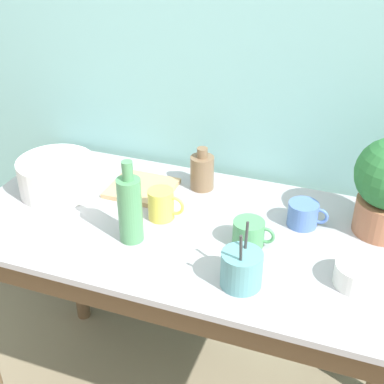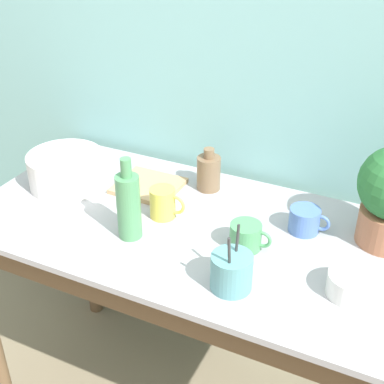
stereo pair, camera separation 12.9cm
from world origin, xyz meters
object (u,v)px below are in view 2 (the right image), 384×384
mug_yellow (163,203)px  bowl_small_enamel_white (352,285)px  bowl_wash_large (66,170)px  bottle_short (209,172)px  mug_blue (305,220)px  bottle_tall (129,205)px  utensil_cup (231,272)px  tray_board (148,186)px  mug_green (246,236)px

mug_yellow → bowl_small_enamel_white: (0.60, -0.11, -0.02)m
bowl_wash_large → bottle_short: 0.49m
mug_blue → bottle_short: bearing=163.5°
bowl_wash_large → bottle_tall: (0.35, -0.17, 0.05)m
bottle_short → utensil_cup: utensil_cup is taller
bowl_small_enamel_white → tray_board: bowl_small_enamel_white is taller
bowl_wash_large → utensil_cup: bearing=-19.5°
bottle_tall → bottle_short: bottle_tall is taller
mug_yellow → mug_green: bearing=-8.2°
bottle_tall → utensil_cup: (0.36, -0.09, -0.06)m
bowl_wash_large → bottle_tall: size_ratio=0.99×
bowl_small_enamel_white → tray_board: 0.77m
bottle_tall → bottle_short: 0.37m
mug_yellow → bottle_tall: bearing=-106.5°
mug_yellow → bowl_small_enamel_white: mug_yellow is taller
bowl_small_enamel_white → bottle_short: bearing=148.7°
mug_blue → bowl_small_enamel_white: mug_blue is taller
mug_blue → mug_yellow: (-0.42, -0.11, 0.01)m
mug_yellow → bowl_wash_large: bearing=175.3°
bottle_short → bowl_small_enamel_white: bottle_short is taller
bottle_tall → mug_yellow: bearing=73.5°
mug_yellow → tray_board: size_ratio=0.55×
mug_blue → tray_board: size_ratio=0.58×
bowl_wash_large → bottle_tall: bottle_tall is taller
bottle_tall → mug_green: bearing=15.6°
bowl_small_enamel_white → utensil_cup: size_ratio=0.70×
mug_yellow → mug_blue: bearing=15.1°
mug_green → utensil_cup: bearing=-81.7°
mug_yellow → utensil_cup: (0.32, -0.22, 0.00)m
bottle_short → mug_green: 0.35m
mug_blue → tray_board: mug_blue is taller
bottle_tall → mug_blue: size_ratio=2.08×
bowl_wash_large → bowl_small_enamel_white: size_ratio=2.02×
bowl_wash_large → mug_green: bowl_wash_large is taller
mug_blue → bottle_tall: bearing=-151.7°
bowl_small_enamel_white → mug_yellow: bearing=169.4°
bowl_small_enamel_white → tray_board: (-0.73, 0.25, -0.02)m
bowl_wash_large → utensil_cup: 0.75m
bowl_wash_large → bowl_small_enamel_white: bowl_wash_large is taller
utensil_cup → mug_yellow: bearing=145.2°
bowl_wash_large → mug_blue: bearing=5.7°
bottle_short → mug_green: size_ratio=1.21×
bowl_wash_large → bottle_tall: 0.39m
bottle_short → mug_yellow: 0.23m
bottle_tall → mug_blue: bottle_tall is taller
bottle_short → mug_blue: size_ratio=1.21×
mug_blue → mug_yellow: bearing=-164.9°
bottle_tall → utensil_cup: 0.37m
mug_green → bowl_small_enamel_white: mug_green is taller
bowl_small_enamel_white → mug_green: bearing=167.2°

